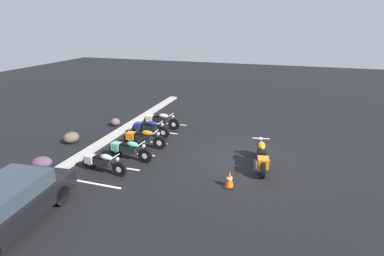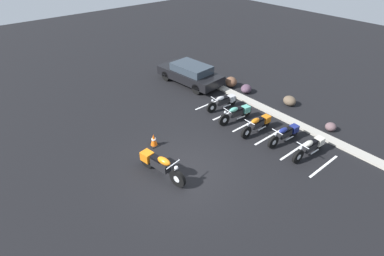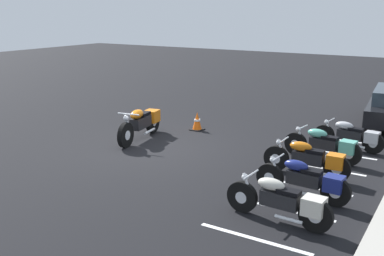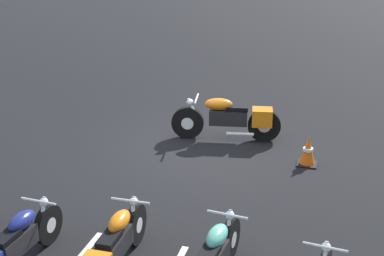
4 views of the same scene
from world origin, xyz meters
The scene contains 14 objects.
ground centered at (0.00, 0.00, 0.00)m, with size 60.00×60.00×0.00m, color black.
motorcycle_orange_featured centered at (-0.57, -0.83, 0.51)m, with size 2.44×0.82×0.97m.
parked_bike_0 centered at (-2.77, 4.91, 0.42)m, with size 0.58×2.00×0.79m.
parked_bike_1 centered at (-1.43, 4.55, 0.44)m, with size 0.61×2.09×0.82m.
parked_bike_2 centered at (-0.07, 4.56, 0.44)m, with size 0.59×2.10×0.83m.
parked_bike_3 centered at (1.26, 4.90, 0.43)m, with size 0.58×2.06×0.81m.
parked_bike_4 centered at (2.55, 4.86, 0.44)m, with size 0.59×2.11×0.83m.
traffic_cone centered at (-2.34, 0.08, 0.28)m, with size 0.40×0.40×0.60m.
stall_line_0 centered at (-3.62, 4.67, 0.00)m, with size 0.10×2.10×0.00m, color white.
stall_line_1 centered at (-2.22, 4.67, 0.00)m, with size 0.10×2.10×0.00m, color white.
stall_line_2 centered at (-0.82, 4.67, 0.00)m, with size 0.10×2.10×0.00m, color white.
stall_line_3 centered at (0.58, 4.67, 0.00)m, with size 0.10×2.10×0.00m, color white.
stall_line_4 centered at (1.98, 4.67, 0.00)m, with size 0.10×2.10×0.00m, color white.
stall_line_5 centered at (3.38, 4.67, 0.00)m, with size 0.10×2.10×0.00m, color white.
Camera 3 is at (9.95, 7.44, 3.87)m, focal length 42.00 mm.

